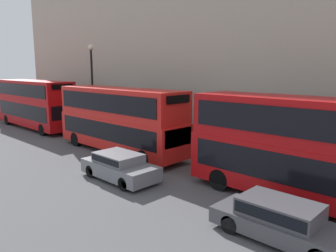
{
  "coord_description": "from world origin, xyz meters",
  "views": [
    {
      "loc": [
        -11.43,
        -0.02,
        5.5
      ],
      "look_at": [
        0.48,
        11.52,
        2.58
      ],
      "focal_mm": 35.0,
      "sensor_mm": 36.0,
      "label": 1
    }
  ],
  "objects": [
    {
      "name": "bus_second_in_queue",
      "position": [
        1.6,
        17.06,
        2.34
      ],
      "size": [
        2.59,
        10.54,
        4.24
      ],
      "color": "red",
      "rests_on": "ground"
    },
    {
      "name": "bus_leading",
      "position": [
        1.6,
        4.46,
        2.41
      ],
      "size": [
        2.59,
        10.73,
        4.36
      ],
      "color": "#B20C0F",
      "rests_on": "ground"
    },
    {
      "name": "car_hatchback",
      "position": [
        -1.8,
        12.7,
        0.71
      ],
      "size": [
        1.87,
        4.23,
        1.34
      ],
      "color": "slate",
      "rests_on": "ground"
    },
    {
      "name": "car_dark_sedan",
      "position": [
        -1.8,
        4.24,
        0.7
      ],
      "size": [
        1.76,
        4.55,
        1.31
      ],
      "color": "#47474C",
      "rests_on": "ground"
    },
    {
      "name": "bus_third_in_queue",
      "position": [
        1.6,
        29.82,
        2.44
      ],
      "size": [
        2.59,
        10.87,
        4.42
      ],
      "color": "#B20C0F",
      "rests_on": "ground"
    },
    {
      "name": "street_lamp",
      "position": [
        3.68,
        23.3,
        4.5
      ],
      "size": [
        0.44,
        0.44,
        7.41
      ],
      "color": "black",
      "rests_on": "ground"
    }
  ]
}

